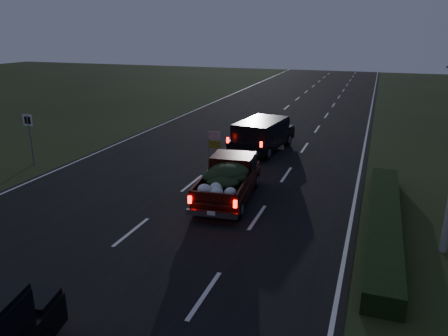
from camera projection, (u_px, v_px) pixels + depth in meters
The scene contains 6 objects.
ground at pixel (131, 232), 14.34m from camera, with size 120.00×120.00×0.00m, color black.
road_asphalt at pixel (131, 232), 14.33m from camera, with size 14.00×120.00×0.02m, color black.
hedge_row at pixel (384, 221), 14.46m from camera, with size 1.00×10.00×0.60m, color black.
route_sign at pixel (29, 131), 21.01m from camera, with size 0.55×0.08×2.50m.
pickup_truck at pixel (229, 177), 16.84m from camera, with size 2.18×4.72×2.40m.
lead_suv at pixel (262, 132), 23.49m from camera, with size 2.65×5.08×1.40m.
Camera 1 is at (7.21, -11.24, 6.40)m, focal length 35.00 mm.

